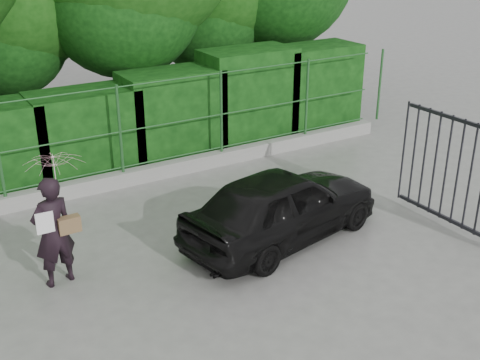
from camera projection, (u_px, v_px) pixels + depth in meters
ground at (214, 299)px, 8.57m from camera, size 80.00×80.00×0.00m
kerb at (105, 183)px, 12.05m from camera, size 14.00×0.25×0.30m
fence at (111, 131)px, 11.74m from camera, size 14.13×0.06×1.80m
hedge at (87, 127)px, 12.51m from camera, size 14.20×1.20×2.27m
woman at (55, 203)px, 8.54m from camera, size 0.91×0.86×2.00m
car at (282, 205)px, 9.98m from camera, size 3.89×2.16×1.25m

